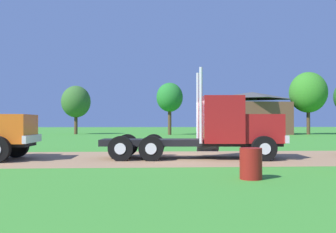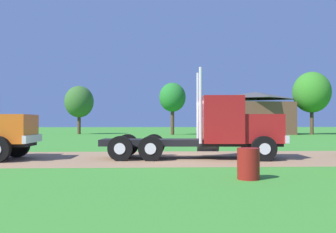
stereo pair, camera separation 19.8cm
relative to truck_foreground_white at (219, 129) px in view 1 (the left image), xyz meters
name	(u,v)px [view 1 (the left image)]	position (x,y,z in m)	size (l,w,h in m)	color
ground_plane	(189,158)	(-1.32, 0.36, -1.28)	(200.00, 200.00, 0.00)	#3E8D2E
dirt_track	(189,158)	(-1.32, 0.36, -1.27)	(120.00, 6.94, 0.01)	#9E7853
truck_foreground_white	(219,129)	(0.00, 0.00, 0.00)	(8.03, 3.02, 3.89)	black
steel_barrel	(251,164)	(-0.28, -5.84, -0.84)	(0.62, 0.62, 0.87)	maroon
shed_building	(253,114)	(10.58, 30.99, 1.39)	(9.51, 7.12, 5.53)	brown
tree_left	(76,102)	(-12.60, 32.84, 3.01)	(3.82, 3.82, 6.41)	#513823
tree_mid	(170,98)	(-0.37, 29.76, 3.39)	(3.32, 3.32, 6.54)	#513823
tree_right	(308,93)	(17.61, 30.05, 4.15)	(4.78, 4.78, 8.07)	#513823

